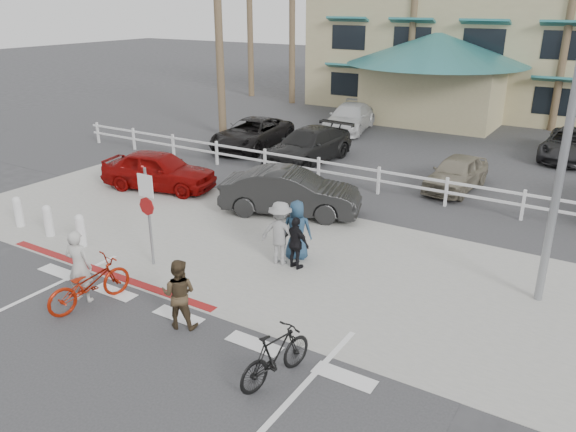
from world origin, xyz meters
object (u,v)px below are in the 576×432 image
Objects in this scene: sign_post at (149,212)px; bike_red at (89,284)px; bike_black at (276,356)px; car_white_sedan at (291,192)px; car_red_compact at (159,170)px.

sign_post is 1.46× the size of bike_red.
car_white_sedan reaches higher than bike_black.
bike_red is 0.45× the size of car_white_sedan.
bike_red is 0.48× the size of car_red_compact.
car_white_sedan reaches higher than car_red_compact.
sign_post is at bearing -150.40° from car_red_compact.
sign_post is 0.66× the size of car_white_sedan.
car_red_compact is at bearing -23.48° from bike_black.
bike_red is 8.31m from car_red_compact.
sign_post is 6.39m from car_red_compact.
car_red_compact is (-4.27, 4.70, -0.74)m from sign_post.
sign_post is 1.71× the size of bike_black.
bike_red is at bearing 155.47° from car_white_sedan.
bike_black is at bearing -23.58° from sign_post.
car_white_sedan is (1.09, 5.02, -0.73)m from sign_post.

